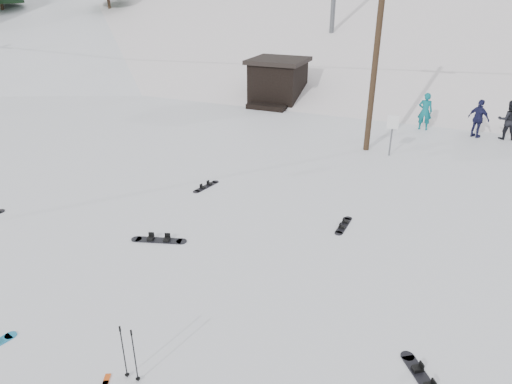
% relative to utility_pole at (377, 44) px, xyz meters
% --- Properties ---
extents(ground, '(200.00, 200.00, 0.00)m').
position_rel_utility_pole_xyz_m(ground, '(-2.00, -14.00, -4.68)').
color(ground, white).
rests_on(ground, ground).
extents(ski_slope, '(60.00, 85.24, 65.97)m').
position_rel_utility_pole_xyz_m(ski_slope, '(-2.00, 41.00, -16.68)').
color(ski_slope, white).
rests_on(ski_slope, ground).
extents(ridge_left, '(47.54, 95.03, 58.38)m').
position_rel_utility_pole_xyz_m(ridge_left, '(-38.00, 34.00, -15.68)').
color(ridge_left, white).
rests_on(ridge_left, ground).
extents(treeline_left, '(20.00, 64.00, 10.00)m').
position_rel_utility_pole_xyz_m(treeline_left, '(-36.00, 26.00, -4.68)').
color(treeline_left, black).
rests_on(treeline_left, ground).
extents(treeline_crest, '(50.00, 6.00, 10.00)m').
position_rel_utility_pole_xyz_m(treeline_crest, '(-2.00, 72.00, -4.68)').
color(treeline_crest, black).
rests_on(treeline_crest, ski_slope).
extents(utility_pole, '(2.00, 0.26, 9.00)m').
position_rel_utility_pole_xyz_m(utility_pole, '(0.00, 0.00, 0.00)').
color(utility_pole, '#3A2819').
rests_on(utility_pole, ground).
extents(trail_sign, '(0.50, 0.09, 1.85)m').
position_rel_utility_pole_xyz_m(trail_sign, '(1.10, -0.42, -3.41)').
color(trail_sign, '#595B60').
rests_on(trail_sign, ground).
extents(lift_hut, '(3.40, 4.10, 2.75)m').
position_rel_utility_pole_xyz_m(lift_hut, '(-7.00, 6.94, -3.32)').
color(lift_hut, black).
rests_on(lift_hut, ground).
extents(ski_poles, '(0.35, 0.09, 1.27)m').
position_rel_utility_pole_xyz_m(ski_poles, '(-1.67, -15.35, -4.03)').
color(ski_poles, black).
rests_on(ski_poles, ground).
extents(board_scatter_a, '(1.64, 0.73, 0.12)m').
position_rel_utility_pole_xyz_m(board_scatter_a, '(-4.19, -10.70, -4.65)').
color(board_scatter_a, black).
rests_on(board_scatter_a, ground).
extents(board_scatter_b, '(0.48, 1.34, 0.10)m').
position_rel_utility_pole_xyz_m(board_scatter_b, '(-4.79, -6.66, -4.66)').
color(board_scatter_b, black).
rests_on(board_scatter_b, ground).
extents(board_scatter_d, '(0.98, 1.30, 0.11)m').
position_rel_utility_pole_xyz_m(board_scatter_d, '(3.57, -13.15, -4.65)').
color(board_scatter_d, black).
rests_on(board_scatter_d, ground).
extents(board_scatter_f, '(0.31, 1.34, 0.09)m').
position_rel_utility_pole_xyz_m(board_scatter_f, '(0.72, -7.63, -4.66)').
color(board_scatter_f, black).
rests_on(board_scatter_f, ground).
extents(skier_teal, '(0.71, 0.47, 1.94)m').
position_rel_utility_pole_xyz_m(skier_teal, '(2.14, 4.37, -3.71)').
color(skier_teal, '#0A646D').
rests_on(skier_teal, ground).
extents(skier_dark, '(1.04, 0.88, 1.92)m').
position_rel_utility_pole_xyz_m(skier_dark, '(6.00, 4.28, -3.72)').
color(skier_dark, black).
rests_on(skier_dark, ground).
extents(skier_navy, '(1.18, 1.00, 1.89)m').
position_rel_utility_pole_xyz_m(skier_navy, '(4.68, 4.01, -3.73)').
color(skier_navy, '#1A1B41').
rests_on(skier_navy, ground).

